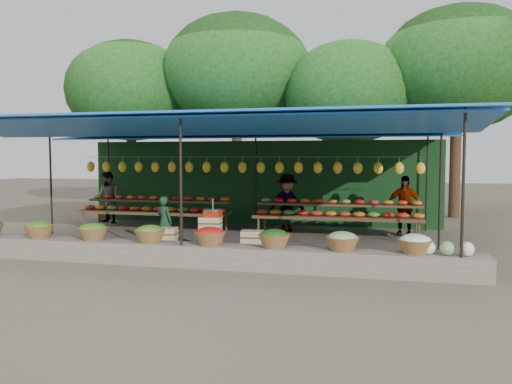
% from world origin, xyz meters
% --- Properties ---
extents(ground, '(60.00, 60.00, 0.00)m').
position_xyz_m(ground, '(0.00, 0.00, 0.00)').
color(ground, brown).
rests_on(ground, ground).
extents(stone_curb, '(10.60, 0.55, 0.40)m').
position_xyz_m(stone_curb, '(0.00, -2.75, 0.20)').
color(stone_curb, '#655D51').
rests_on(stone_curb, ground).
extents(stall_canopy, '(10.80, 6.60, 2.82)m').
position_xyz_m(stall_canopy, '(0.00, 0.07, 2.67)').
color(stall_canopy, black).
rests_on(stall_canopy, ground).
extents(produce_baskets, '(8.98, 0.58, 0.34)m').
position_xyz_m(produce_baskets, '(-0.10, -2.75, 0.56)').
color(produce_baskets, brown).
rests_on(produce_baskets, stone_curb).
extents(netting_backdrop, '(10.60, 0.06, 2.50)m').
position_xyz_m(netting_backdrop, '(0.00, 3.15, 1.25)').
color(netting_backdrop, '#17411A').
rests_on(netting_backdrop, ground).
extents(tree_row, '(16.51, 5.50, 7.12)m').
position_xyz_m(tree_row, '(0.50, 6.09, 4.70)').
color(tree_row, '#3B2215').
rests_on(tree_row, ground).
extents(fruit_table_left, '(4.21, 0.95, 0.93)m').
position_xyz_m(fruit_table_left, '(-2.49, 1.35, 0.61)').
color(fruit_table_left, '#4F311F').
rests_on(fruit_table_left, ground).
extents(fruit_table_right, '(4.21, 0.95, 0.93)m').
position_xyz_m(fruit_table_right, '(2.51, 1.35, 0.61)').
color(fruit_table_right, '#4F311F').
rests_on(fruit_table_right, ground).
extents(crate_counter, '(2.39, 0.40, 0.77)m').
position_xyz_m(crate_counter, '(0.08, -1.56, 0.31)').
color(crate_counter, tan).
rests_on(crate_counter, ground).
extents(weighing_scale, '(0.35, 0.35, 0.38)m').
position_xyz_m(weighing_scale, '(0.16, -1.56, 0.86)').
color(weighing_scale, red).
rests_on(weighing_scale, crate_counter).
extents(vendor_seated, '(0.48, 0.40, 1.13)m').
position_xyz_m(vendor_seated, '(-1.19, -0.99, 0.56)').
color(vendor_seated, '#1C3E25').
rests_on(vendor_seated, ground).
extents(customer_left, '(0.93, 0.83, 1.57)m').
position_xyz_m(customer_left, '(-4.48, 2.28, 0.78)').
color(customer_left, slate).
rests_on(customer_left, ground).
extents(customer_mid, '(1.16, 0.99, 1.55)m').
position_xyz_m(customer_mid, '(1.12, 1.87, 0.78)').
color(customer_mid, slate).
rests_on(customer_mid, ground).
extents(customer_right, '(0.95, 0.52, 1.54)m').
position_xyz_m(customer_right, '(4.16, 1.89, 0.77)').
color(customer_right, slate).
rests_on(customer_right, ground).
extents(blue_crate_front, '(0.56, 0.48, 0.29)m').
position_xyz_m(blue_crate_front, '(-3.91, -2.40, 0.14)').
color(blue_crate_front, navy).
rests_on(blue_crate_front, ground).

